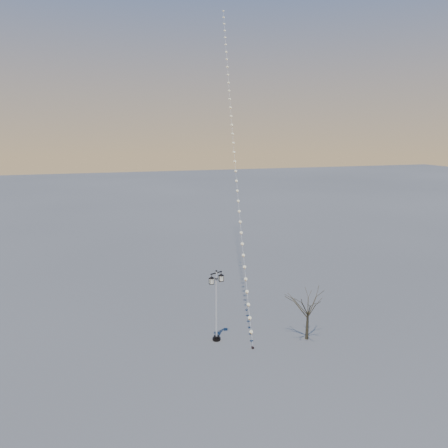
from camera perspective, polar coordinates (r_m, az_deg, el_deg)
name	(u,v)px	position (r m, az deg, el deg)	size (l,w,h in m)	color
ground	(242,356)	(31.94, 2.48, -17.27)	(300.00, 300.00, 0.00)	#4D4E4E
street_lamp	(216,302)	(32.68, -1.03, -10.43)	(1.36, 0.88, 5.67)	black
bare_tree	(308,305)	(33.61, 11.24, -10.57)	(2.47, 2.47, 4.09)	#362F1E
kite_train	(234,130)	(45.25, 1.32, 12.46)	(8.03, 32.64, 32.08)	black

